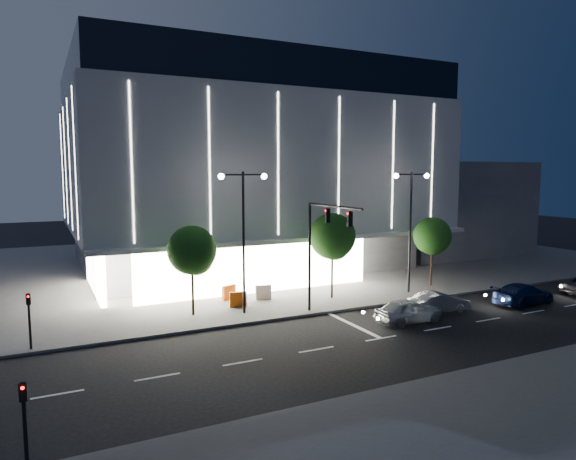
% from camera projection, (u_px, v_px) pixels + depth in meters
% --- Properties ---
extents(ground, '(160.00, 160.00, 0.00)m').
position_uv_depth(ground, '(335.00, 336.00, 28.21)').
color(ground, black).
rests_on(ground, ground).
extents(sidewalk_museum, '(70.00, 40.00, 0.15)m').
position_uv_depth(sidewalk_museum, '(254.00, 261.00, 51.81)').
color(sidewalk_museum, '#474747').
rests_on(sidewalk_museum, ground).
extents(museum, '(30.00, 25.80, 18.00)m').
position_uv_depth(museum, '(240.00, 169.00, 48.38)').
color(museum, '#4C4C51').
rests_on(museum, ground).
extents(annex_building, '(16.00, 20.00, 10.00)m').
position_uv_depth(annex_building, '(418.00, 206.00, 60.43)').
color(annex_building, '#4C4C51').
rests_on(annex_building, ground).
extents(traffic_mast, '(0.33, 5.89, 7.07)m').
position_uv_depth(traffic_mast, '(321.00, 237.00, 31.06)').
color(traffic_mast, black).
rests_on(traffic_mast, ground).
extents(street_lamp_west, '(3.16, 0.36, 9.00)m').
position_uv_depth(street_lamp_west, '(243.00, 221.00, 31.59)').
color(street_lamp_west, black).
rests_on(street_lamp_west, ground).
extents(street_lamp_east, '(3.16, 0.36, 9.00)m').
position_uv_depth(street_lamp_east, '(411.00, 214.00, 37.27)').
color(street_lamp_east, black).
rests_on(street_lamp_east, ground).
extents(ped_signal_far, '(0.22, 0.24, 3.00)m').
position_uv_depth(ped_signal_far, '(29.00, 315.00, 25.46)').
color(ped_signal_far, black).
rests_on(ped_signal_far, ground).
extents(ped_signal_near, '(0.22, 0.24, 3.00)m').
position_uv_depth(ped_signal_near, '(24.00, 419.00, 14.75)').
color(ped_signal_near, black).
rests_on(ped_signal_near, ground).
extents(tree_left, '(3.02, 3.02, 5.72)m').
position_uv_depth(tree_left, '(192.00, 253.00, 31.41)').
color(tree_left, black).
rests_on(tree_left, ground).
extents(tree_mid, '(3.25, 3.25, 6.15)m').
position_uv_depth(tree_mid, '(333.00, 239.00, 35.75)').
color(tree_mid, black).
rests_on(tree_mid, ground).
extents(tree_right, '(2.91, 2.91, 5.51)m').
position_uv_depth(tree_right, '(432.00, 238.00, 39.73)').
color(tree_right, black).
rests_on(tree_right, ground).
extents(car_lead, '(4.29, 1.75, 1.46)m').
position_uv_depth(car_lead, '(409.00, 311.00, 30.61)').
color(car_lead, '#A4A8AC').
rests_on(car_lead, ground).
extents(car_second, '(4.10, 1.77, 1.31)m').
position_uv_depth(car_second, '(439.00, 302.00, 32.87)').
color(car_second, '#9B9CA2').
rests_on(car_second, ground).
extents(car_third, '(5.11, 2.50, 1.43)m').
position_uv_depth(car_third, '(523.00, 294.00, 34.86)').
color(car_third, '#131E48').
rests_on(car_third, ground).
extents(barrier_a, '(1.11, 0.66, 1.00)m').
position_uv_depth(barrier_a, '(229.00, 292.00, 35.59)').
color(barrier_a, '#CA580B').
rests_on(barrier_a, sidewalk_museum).
extents(barrier_b, '(1.13, 0.44, 1.00)m').
position_uv_depth(barrier_b, '(263.00, 292.00, 35.64)').
color(barrier_b, silver).
rests_on(barrier_b, sidewalk_museum).
extents(barrier_c, '(1.13, 0.50, 1.00)m').
position_uv_depth(barrier_c, '(238.00, 299.00, 33.64)').
color(barrier_c, '#D4500B').
rests_on(barrier_c, sidewalk_museum).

